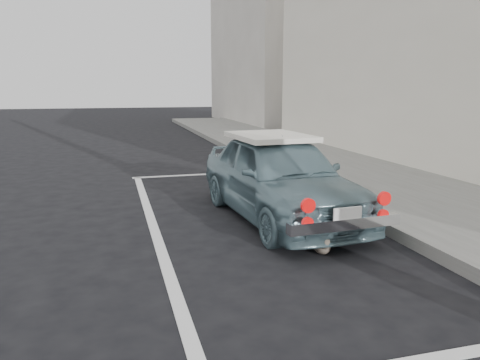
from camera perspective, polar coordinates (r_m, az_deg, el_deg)
The scene contains 7 objects.
ground at distance 3.65m, azimuth 9.23°, elevation -18.09°, with size 80.00×80.00×0.00m, color black.
sidewalk at distance 6.90m, azimuth 26.83°, elevation -4.29°, with size 2.80×40.00×0.15m, color #63635E.
building_far at distance 24.24m, azimuth 3.26°, elevation 16.49°, with size 3.50×10.00×8.00m, color #B7B1A6.
pline_front at distance 9.72m, azimuth -4.14°, elevation 0.71°, with size 3.00×0.12×0.01m, color silver.
pline_side at distance 6.15m, azimuth -10.49°, elevation -5.70°, with size 0.12×7.00×0.01m, color silver.
retro_coupe at distance 6.39m, azimuth 4.86°, elevation 0.46°, with size 1.61×3.50×1.16m.
cat at distance 5.19m, azimuth 9.99°, elevation -7.77°, with size 0.23×0.42×0.23m.
Camera 1 is at (-1.37, -2.87, 1.78)m, focal length 35.00 mm.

